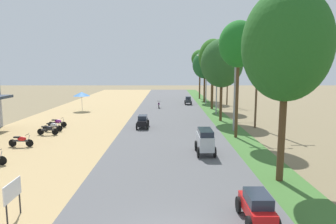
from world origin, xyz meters
name	(u,v)px	position (x,y,z in m)	size (l,w,h in m)	color
parked_motorbike_third	(20,140)	(-10.91, 12.93, 0.55)	(1.80, 0.54, 0.94)	black
parked_motorbike_fourth	(47,129)	(-10.49, 16.89, 0.55)	(1.80, 0.54, 0.94)	black
parked_motorbike_fifth	(51,126)	(-10.61, 18.33, 0.55)	(1.80, 0.54, 0.94)	black
parked_motorbike_sixth	(56,122)	(-10.87, 20.26, 0.55)	(1.80, 0.54, 0.94)	black
street_signboard	(11,193)	(-6.10, 2.15, 1.11)	(0.06, 1.30, 1.50)	#262628
vendor_umbrella	(80,94)	(-11.65, 31.64, 2.31)	(2.20, 2.20, 2.52)	#99999E
median_tree_nearest	(285,45)	(5.54, 6.24, 6.87)	(4.29, 4.29, 9.60)	#4C351E
median_tree_second	(237,45)	(5.42, 16.00, 7.60)	(3.16, 3.16, 9.43)	#4C351E
median_tree_third	(221,63)	(5.51, 24.02, 6.23)	(4.47, 4.47, 8.75)	#4C351E
median_tree_fourth	(212,57)	(5.92, 33.59, 7.13)	(3.86, 3.86, 9.58)	#4C351E
median_tree_fifth	(203,65)	(5.85, 42.18, 6.19)	(4.04, 4.04, 8.41)	#4C351E
median_tree_sixth	(199,59)	(5.62, 47.54, 7.29)	(3.15, 3.15, 8.90)	#4C351E
streetlamp_near	(234,81)	(5.80, 18.66, 4.64)	(3.16, 0.20, 7.96)	gray
streetlamp_mid	(216,77)	(5.80, 29.01, 4.63)	(3.16, 0.20, 7.95)	gray
streetlamp_far	(205,75)	(5.80, 39.47, 4.57)	(3.16, 0.20, 7.83)	gray
utility_pole_near	(226,78)	(8.96, 38.52, 4.24)	(1.80, 0.20, 8.10)	brown
utility_pole_far	(256,77)	(8.26, 20.42, 4.91)	(1.80, 0.20, 9.44)	brown
car_sedan_red	(256,206)	(3.10, 1.83, 0.74)	(1.10, 2.26, 1.19)	red
car_van_silver	(204,140)	(2.28, 11.05, 1.02)	(1.19, 2.41, 1.67)	#B7BCC1
car_sedan_black	(141,121)	(-2.62, 19.98, 0.74)	(1.10, 2.26, 1.19)	black
car_hatchback_charcoal	(187,100)	(2.92, 38.54, 0.75)	(1.04, 2.00, 1.23)	#282D33
motorbike_ahead_second	(158,104)	(-1.50, 34.39, 0.57)	(0.54, 1.80, 0.94)	black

